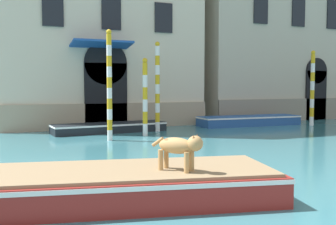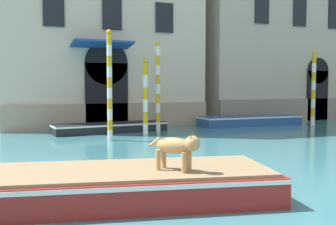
# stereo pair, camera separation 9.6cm
# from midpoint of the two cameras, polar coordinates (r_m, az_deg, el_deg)

# --- Properties ---
(palazzo_right) EXTENTS (14.27, 6.13, 16.33)m
(palazzo_right) POSITION_cam_midpoint_polar(r_m,az_deg,el_deg) (30.13, 16.56, 15.09)
(palazzo_right) COLOR #B2A893
(palazzo_right) RESTS_ON ground_plane
(boat_foreground) EXTENTS (8.38, 3.92, 0.62)m
(boat_foreground) POSITION_cam_midpoint_polar(r_m,az_deg,el_deg) (7.73, -14.96, -10.30)
(boat_foreground) COLOR maroon
(boat_foreground) RESTS_ON ground_plane
(dog_on_deck) EXTENTS (0.74, 0.88, 0.70)m
(dog_on_deck) POSITION_cam_midpoint_polar(r_m,az_deg,el_deg) (7.32, 1.34, -4.96)
(dog_on_deck) COLOR tan
(dog_on_deck) RESTS_ON boat_foreground
(boat_moored_near_palazzo) EXTENTS (5.50, 1.86, 0.44)m
(boat_moored_near_palazzo) POSITION_cam_midpoint_polar(r_m,az_deg,el_deg) (18.92, -8.60, -2.14)
(boat_moored_near_palazzo) COLOR black
(boat_moored_near_palazzo) RESTS_ON ground_plane
(boat_moored_far) EXTENTS (5.95, 1.73, 0.53)m
(boat_moored_far) POSITION_cam_midpoint_polar(r_m,az_deg,el_deg) (22.43, 11.58, -1.12)
(boat_moored_far) COLOR #234C8C
(boat_moored_far) RESTS_ON ground_plane
(mooring_pole_0) EXTENTS (0.23, 0.23, 4.32)m
(mooring_pole_0) POSITION_cam_midpoint_polar(r_m,az_deg,el_deg) (18.97, -1.68, 3.81)
(mooring_pole_0) COLOR white
(mooring_pole_0) RESTS_ON ground_plane
(mooring_pole_1) EXTENTS (0.23, 0.23, 4.16)m
(mooring_pole_1) POSITION_cam_midpoint_polar(r_m,az_deg,el_deg) (23.29, 20.10, 3.39)
(mooring_pole_1) COLOR white
(mooring_pole_1) RESTS_ON ground_plane
(mooring_pole_2) EXTENTS (0.23, 0.23, 3.43)m
(mooring_pole_2) POSITION_cam_midpoint_polar(r_m,az_deg,el_deg) (17.35, -3.51, 2.31)
(mooring_pole_2) COLOR white
(mooring_pole_2) RESTS_ON ground_plane
(mooring_pole_3) EXTENTS (0.21, 0.21, 4.45)m
(mooring_pole_3) POSITION_cam_midpoint_polar(r_m,az_deg,el_deg) (15.95, -8.68, 3.97)
(mooring_pole_3) COLOR white
(mooring_pole_3) RESTS_ON ground_plane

